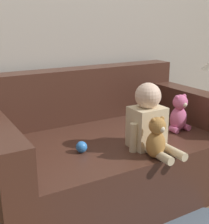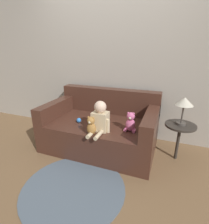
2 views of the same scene
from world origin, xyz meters
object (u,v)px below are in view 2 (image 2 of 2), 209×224
Objects in this scene: teddy_bear_brown at (91,126)px; person_baby at (100,118)px; toy_ball at (79,120)px; plush_toy_side at (130,122)px; side_table at (182,115)px; couch at (102,128)px.

person_baby is at bearing 68.95° from teddy_bear_brown.
teddy_bear_brown is at bearing -40.05° from toy_ball.
side_table is (0.61, 0.24, 0.09)m from plush_toy_side.
person_baby is at bearing -71.34° from couch.
side_table is at bearing 9.93° from toy_ball.
teddy_bear_brown is 1.16m from side_table.
side_table is at bearing 1.48° from couch.
couch reaches higher than plush_toy_side.
teddy_bear_brown is 0.51m from plush_toy_side.
couch is 23.79× the size of toy_ball.
plush_toy_side is 0.66m from side_table.
person_baby is at bearing -159.17° from side_table.
person_baby is 1.64× the size of teddy_bear_brown.
person_baby is 0.16m from teddy_bear_brown.
side_table is at bearing 20.83° from person_baby.
plush_toy_side is 0.30× the size of side_table.
couch is at bearing 108.66° from person_baby.
couch reaches higher than teddy_bear_brown.
couch is 1.15m from side_table.
person_baby is at bearing -19.06° from toy_ball.
side_table reaches higher than plush_toy_side.
toy_ball is 1.40m from side_table.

